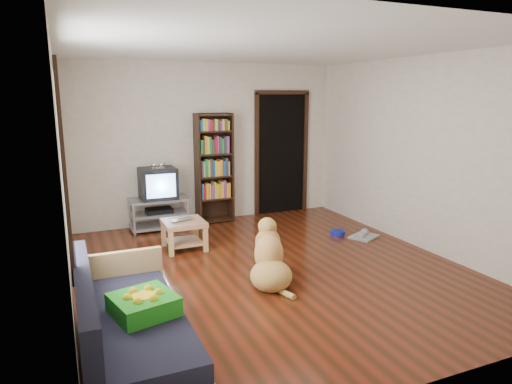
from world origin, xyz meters
name	(u,v)px	position (x,y,z in m)	size (l,w,h in m)	color
ground	(271,269)	(0.00, 0.00, 0.00)	(5.00, 5.00, 0.00)	#561C0E
ceiling	(273,47)	(0.00, 0.00, 2.60)	(5.00, 5.00, 0.00)	white
wall_back	(208,143)	(0.00, 2.50, 1.30)	(4.50, 4.50, 0.00)	silver
wall_front	(430,214)	(0.00, -2.50, 1.30)	(4.50, 4.50, 0.00)	silver
wall_left	(62,177)	(-2.25, 0.00, 1.30)	(5.00, 5.00, 0.00)	silver
wall_right	(422,154)	(2.25, 0.00, 1.30)	(5.00, 5.00, 0.00)	silver
green_cushion	(144,305)	(-1.75, -1.41, 0.49)	(0.45, 0.45, 0.15)	#2D9A1C
laptop	(184,220)	(-0.78, 1.13, 0.41)	(0.32, 0.21, 0.03)	#BABBBE
dog_bowl	(338,233)	(1.51, 0.85, 0.04)	(0.22, 0.22, 0.08)	navy
grey_rag	(364,237)	(1.81, 0.60, 0.01)	(0.40, 0.32, 0.03)	gray
window	(63,163)	(-2.23, -0.50, 1.50)	(0.03, 1.46, 1.70)	white
doorway	(281,151)	(1.35, 2.48, 1.12)	(1.03, 0.05, 2.19)	black
tv_stand	(159,212)	(-0.90, 2.25, 0.27)	(0.90, 0.45, 0.50)	#99999E
crt_tv	(158,183)	(-0.90, 2.27, 0.74)	(0.55, 0.52, 0.58)	black
bookshelf	(214,162)	(0.05, 2.34, 1.00)	(0.60, 0.30, 1.80)	black
sofa	(128,333)	(-1.87, -1.38, 0.26)	(0.80, 1.80, 0.80)	tan
coffee_table	(184,229)	(-0.78, 1.16, 0.28)	(0.55, 0.55, 0.40)	tan
dog	(270,261)	(-0.20, -0.38, 0.27)	(0.59, 0.91, 0.74)	tan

